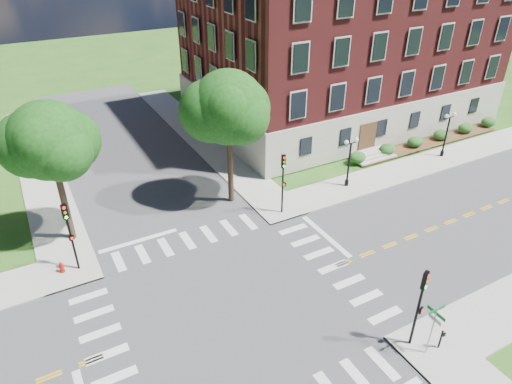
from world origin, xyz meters
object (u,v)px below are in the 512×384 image
street_sign_pole (434,322)px  fire_hydrant (62,267)px  twin_lamp_east (447,132)px  traffic_signal_nw (69,229)px  push_button_post (441,338)px  traffic_signal_se (420,300)px  traffic_signal_ne (283,177)px  twin_lamp_west (349,160)px

street_sign_pole → fire_hydrant: size_ratio=4.13×
twin_lamp_east → fire_hydrant: twin_lamp_east is taller
traffic_signal_nw → push_button_post: size_ratio=4.00×
traffic_signal_se → street_sign_pole: bearing=-71.3°
twin_lamp_east → fire_hydrant: 34.25m
traffic_signal_ne → traffic_signal_se: bearing=-92.9°
fire_hydrant → push_button_post: bearing=-44.1°
traffic_signal_se → traffic_signal_ne: same height
traffic_signal_ne → street_sign_pole: 14.87m
traffic_signal_se → twin_lamp_west: traffic_signal_se is taller
traffic_signal_nw → twin_lamp_east: 33.23m
push_button_post → fire_hydrant: push_button_post is taller
street_sign_pole → traffic_signal_ne: bearing=88.3°
traffic_signal_nw → street_sign_pole: traffic_signal_nw is taller
street_sign_pole → push_button_post: 1.72m
traffic_signal_nw → twin_lamp_east: bearing=0.9°
traffic_signal_se → traffic_signal_nw: (-14.09, 14.57, 0.00)m
fire_hydrant → twin_lamp_east: bearing=0.6°
twin_lamp_east → push_button_post: twin_lamp_east is taller
traffic_signal_se → fire_hydrant: 21.24m
twin_lamp_west → traffic_signal_ne: bearing=-172.6°
traffic_signal_ne → twin_lamp_east: size_ratio=1.13×
twin_lamp_west → twin_lamp_east: 11.49m
twin_lamp_west → twin_lamp_east: bearing=0.9°
twin_lamp_east → street_sign_pole: bearing=-139.8°
push_button_post → fire_hydrant: 22.50m
traffic_signal_se → traffic_signal_nw: size_ratio=1.00×
traffic_signal_ne → fire_hydrant: 16.03m
twin_lamp_west → push_button_post: bearing=-112.4°
traffic_signal_se → fire_hydrant: traffic_signal_se is taller
push_button_post → twin_lamp_west: bearing=67.6°
twin_lamp_west → street_sign_pole: (-7.35, -15.74, -0.21)m
traffic_signal_ne → push_button_post: 15.13m
twin_lamp_west → traffic_signal_se: bearing=-117.1°
twin_lamp_east → traffic_signal_ne: bearing=-176.6°
traffic_signal_nw → twin_lamp_west: traffic_signal_nw is taller
traffic_signal_se → traffic_signal_ne: size_ratio=1.00×
traffic_signal_se → street_sign_pole: size_ratio=1.55×
twin_lamp_east → street_sign_pole: 24.67m
traffic_signal_se → push_button_post: 2.79m
twin_lamp_east → fire_hydrant: bearing=-179.4°
twin_lamp_west → fire_hydrant: twin_lamp_west is taller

